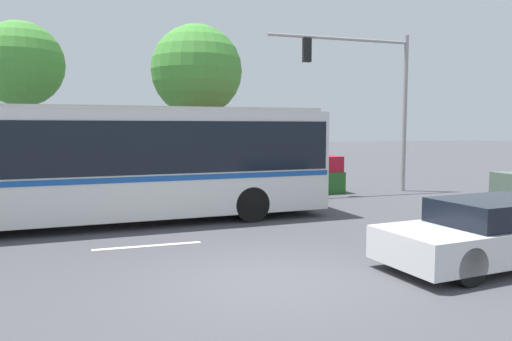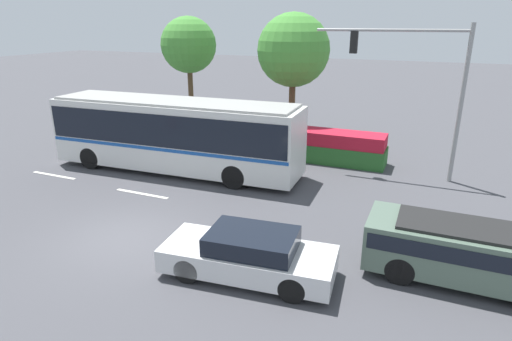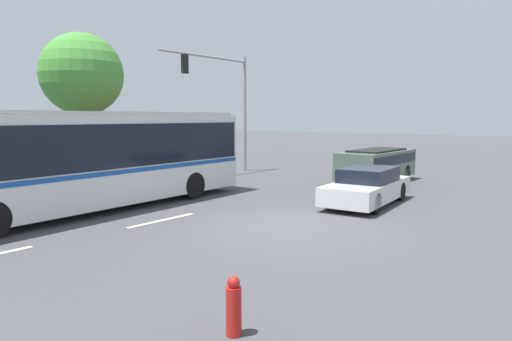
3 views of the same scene
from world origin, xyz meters
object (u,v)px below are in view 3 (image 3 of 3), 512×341
at_px(city_bus, 96,154).
at_px(fire_hydrant, 234,307).
at_px(suv_left_lane, 377,163).
at_px(sedan_foreground, 367,187).
at_px(street_tree_centre, 82,75).
at_px(traffic_light_pole, 226,93).

relative_size(city_bus, fire_hydrant, 13.37).
distance_m(city_bus, suv_left_lane, 12.54).
distance_m(city_bus, sedan_foreground, 9.25).
relative_size(sedan_foreground, fire_hydrant, 5.48).
bearing_deg(suv_left_lane, street_tree_centre, -52.40).
bearing_deg(street_tree_centre, suv_left_lane, -52.42).
xyz_separation_m(city_bus, fire_hydrant, (-3.66, -9.31, -1.42)).
bearing_deg(fire_hydrant, street_tree_centre, 66.05).
bearing_deg(traffic_light_pole, sedan_foreground, 70.85).
relative_size(suv_left_lane, street_tree_centre, 0.71).
bearing_deg(city_bus, traffic_light_pole, -163.78).
bearing_deg(street_tree_centre, fire_hydrant, -113.95).
relative_size(city_bus, traffic_light_pole, 1.80).
xyz_separation_m(street_tree_centre, fire_hydrant, (-6.97, -15.69, -4.58)).
bearing_deg(city_bus, fire_hydrant, 65.92).
bearing_deg(fire_hydrant, traffic_light_pole, 43.08).
xyz_separation_m(suv_left_lane, street_tree_centre, (-8.36, 10.87, 4.08)).
distance_m(traffic_light_pole, fire_hydrant, 18.99).
distance_m(suv_left_lane, street_tree_centre, 14.31).
distance_m(city_bus, street_tree_centre, 7.85).
distance_m(sedan_foreground, street_tree_centre, 13.96).
xyz_separation_m(sedan_foreground, street_tree_centre, (-3.17, 12.87, 4.38)).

